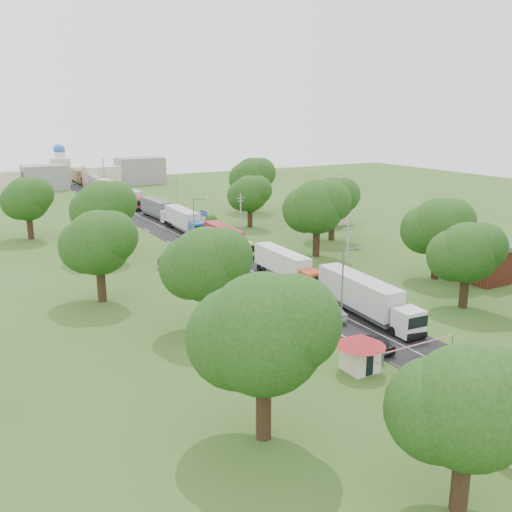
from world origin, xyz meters
TOP-DOWN VIEW (x-y plane):
  - ground at (0.00, 0.00)m, footprint 260.00×260.00m
  - road at (0.00, 20.00)m, footprint 8.00×200.00m
  - boom_barrier at (-1.36, -25.00)m, footprint 9.22×0.35m
  - guard_booth at (-7.20, -25.00)m, footprint 4.40×4.40m
  - kiosk at (-7.00, -40.00)m, footprint 2.30×2.30m
  - guard_rail at (-5.00, -35.00)m, footprint 0.10×17.00m
  - info_sign at (5.20, 35.00)m, footprint 0.12×3.10m
  - pole_1 at (5.50, -7.00)m, footprint 1.60×0.24m
  - pole_2 at (5.50, 21.00)m, footprint 1.60×0.24m
  - pole_3 at (5.50, 49.00)m, footprint 1.60×0.24m
  - pole_4 at (5.50, 77.00)m, footprint 1.60×0.24m
  - pole_5 at (5.50, 105.00)m, footprint 1.60×0.24m
  - lamp_0 at (-5.35, -20.00)m, footprint 2.03×0.22m
  - lamp_1 at (-5.35, 15.00)m, footprint 2.03×0.22m
  - lamp_2 at (-5.35, 50.00)m, footprint 2.03×0.22m
  - tree_2 at (13.99, -17.86)m, footprint 8.00×8.00m
  - tree_3 at (19.99, -7.84)m, footprint 8.80×8.80m
  - tree_4 at (12.99, 10.17)m, footprint 9.60×9.60m
  - tree_5 at (21.99, 18.16)m, footprint 8.80×8.80m
  - tree_6 at (14.99, 35.14)m, footprint 8.00×8.00m
  - tree_7 at (23.99, 50.17)m, footprint 9.60×9.60m
  - tree_8 at (-14.01, -41.86)m, footprint 8.00×8.00m
  - tree_9 at (-20.01, -29.83)m, footprint 9.60×9.60m
  - tree_10 at (-15.01, -9.84)m, footprint 8.80×8.80m
  - tree_11 at (-22.01, 5.16)m, footprint 8.80×8.80m
  - tree_12 at (-16.01, 25.17)m, footprint 9.60×9.60m
  - tree_13 at (-24.01, 45.16)m, footprint 8.80×8.80m
  - house_brick at (26.00, -12.00)m, footprint 8.60×6.60m
  - house_cream at (30.00, 30.00)m, footprint 10.08×10.08m
  - distant_town at (0.68, 110.00)m, footprint 52.00×8.00m
  - church at (-4.00, 118.00)m, footprint 5.00×5.00m
  - truck_0 at (1.92, -14.79)m, footprint 3.56×15.75m
  - truck_1 at (1.94, 1.55)m, footprint 2.72×14.01m
  - truck_2 at (2.19, 19.88)m, footprint 3.20×14.30m
  - truck_3 at (2.14, 37.25)m, footprint 3.10×15.19m
  - truck_4 at (2.37, 52.39)m, footprint 2.83×14.10m
  - truck_5 at (1.93, 69.74)m, footprint 3.23×14.70m
  - truck_6 at (1.89, 87.80)m, footprint 2.68×15.22m
  - truck_7 at (2.36, 103.60)m, footprint 3.25×14.73m
  - truck_8 at (1.87, 121.41)m, footprint 2.70×15.03m
  - car_lane_front at (-3.00, -22.39)m, footprint 2.02×4.37m
  - car_lane_mid at (-2.13, -13.36)m, footprint 1.91×4.99m
  - car_lane_rear at (-2.30, -7.92)m, footprint 2.12×4.84m
  - car_verge_near at (7.38, 13.30)m, footprint 2.79×5.75m
  - car_verge_far at (8.00, 31.19)m, footprint 2.10×4.71m
  - pedestrian_near at (0.07, -28.04)m, footprint 0.82×0.80m
  - pedestrian_booth at (-6.50, -26.00)m, footprint 0.88×1.04m

SIDE VIEW (x-z plane):
  - ground at x=0.00m, z-range 0.00..0.00m
  - road at x=0.00m, z-range -0.02..0.02m
  - guard_rail at x=-5.00m, z-range -0.85..0.85m
  - car_lane_rear at x=-2.30m, z-range 0.00..1.39m
  - car_lane_front at x=-3.00m, z-range 0.00..1.45m
  - car_verge_far at x=8.00m, z-range 0.00..1.58m
  - car_verge_near at x=7.38m, z-range 0.00..1.58m
  - car_lane_mid at x=-2.13m, z-range 0.00..1.62m
  - boom_barrier at x=-1.36m, z-range 0.30..1.48m
  - pedestrian_booth at x=-6.50m, z-range 0.00..1.91m
  - pedestrian_near at x=0.07m, z-range 0.00..1.91m
  - kiosk at x=-7.00m, z-range 0.02..2.43m
  - truck_1 at x=1.94m, z-range 0.12..3.99m
  - truck_4 at x=2.37m, z-range 0.12..4.02m
  - truck_2 at x=2.19m, z-range 0.12..4.07m
  - truck_5 at x=1.93m, z-range 0.12..4.18m
  - truck_7 at x=2.36m, z-range 0.12..4.19m
  - guard_booth at x=-7.20m, z-range 0.44..3.89m
  - truck_8 at x=1.87m, z-range 0.13..4.29m
  - truck_3 at x=2.14m, z-range 0.13..4.33m
  - truck_6 at x=1.89m, z-range 0.13..4.35m
  - truck_0 at x=1.92m, z-range 0.13..4.48m
  - house_brick at x=26.00m, z-range 0.05..5.25m
  - info_sign at x=5.20m, z-range 0.95..5.05m
  - distant_town at x=0.68m, z-range -0.51..7.49m
  - house_cream at x=30.00m, z-range 0.74..6.54m
  - pole_1 at x=5.50m, z-range 0.18..9.18m
  - pole_2 at x=5.50m, z-range 0.18..9.18m
  - pole_3 at x=5.50m, z-range 0.18..9.18m
  - pole_4 at x=5.50m, z-range 0.18..9.18m
  - pole_5 at x=5.50m, z-range 0.18..9.18m
  - church at x=-4.00m, z-range -0.76..11.54m
  - lamp_0 at x=-5.35m, z-range 0.55..10.55m
  - lamp_1 at x=-5.35m, z-range 0.55..10.55m
  - lamp_2 at x=-5.35m, z-range 0.55..10.55m
  - tree_2 at x=13.99m, z-range 1.55..11.65m
  - tree_6 at x=14.99m, z-range 1.55..11.65m
  - tree_8 at x=-14.01m, z-range 1.55..11.65m
  - tree_3 at x=19.99m, z-range 1.69..12.76m
  - tree_5 at x=21.99m, z-range 1.69..12.76m
  - tree_10 at x=-15.01m, z-range 1.69..12.76m
  - tree_11 at x=-22.01m, z-range 1.69..12.76m
  - tree_13 at x=-24.01m, z-range 1.69..12.76m
  - tree_4 at x=12.99m, z-range 1.83..13.88m
  - tree_7 at x=23.99m, z-range 1.83..13.88m
  - tree_9 at x=-20.01m, z-range 1.83..13.88m
  - tree_12 at x=-16.01m, z-range 1.83..13.88m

